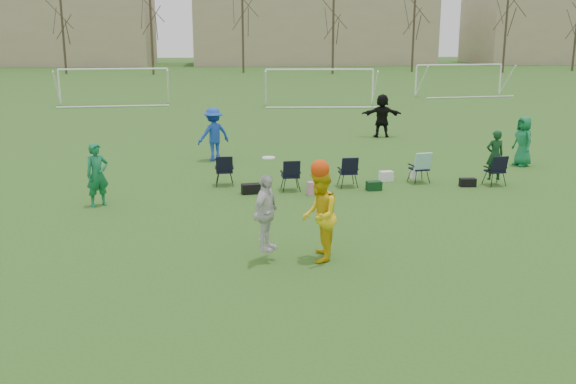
{
  "coord_description": "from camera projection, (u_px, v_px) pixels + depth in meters",
  "views": [
    {
      "loc": [
        -2.42,
        -11.66,
        4.65
      ],
      "look_at": [
        -1.06,
        2.16,
        1.25
      ],
      "focal_mm": 40.0,
      "sensor_mm": 36.0,
      "label": 1
    }
  ],
  "objects": [
    {
      "name": "fielder_green_near",
      "position": [
        97.0,
        175.0,
        17.78
      ],
      "size": [
        0.78,
        0.71,
        1.78
      ],
      "primitive_type": "imported",
      "rotation": [
        0.0,
        0.0,
        0.59
      ],
      "color": "#136C3F",
      "rests_on": "ground"
    },
    {
      "name": "fielder_black",
      "position": [
        382.0,
        116.0,
        29.9
      ],
      "size": [
        1.92,
        0.78,
        2.02
      ],
      "primitive_type": "imported",
      "rotation": [
        0.0,
        0.0,
        3.04
      ],
      "color": "black",
      "rests_on": "ground"
    },
    {
      "name": "center_contest",
      "position": [
        303.0,
        214.0,
        13.39
      ],
      "size": [
        1.98,
        1.1,
        2.22
      ],
      "color": "silver",
      "rests_on": "ground"
    },
    {
      "name": "fielder_blue",
      "position": [
        214.0,
        134.0,
        24.31
      ],
      "size": [
        1.49,
        1.28,
        2.0
      ],
      "primitive_type": "imported",
      "rotation": [
        0.0,
        0.0,
        3.65
      ],
      "color": "#173EB2",
      "rests_on": "ground"
    },
    {
      "name": "fielder_green_far",
      "position": [
        523.0,
        141.0,
        23.3
      ],
      "size": [
        0.75,
        0.99,
        1.81
      ],
      "primitive_type": "imported",
      "rotation": [
        0.0,
        0.0,
        -1.35
      ],
      "color": "#136E3E",
      "rests_on": "ground"
    },
    {
      "name": "ground",
      "position": [
        352.0,
        278.0,
        12.61
      ],
      "size": [
        260.0,
        260.0,
        0.0
      ],
      "primitive_type": "plane",
      "color": "#2A581B",
      "rests_on": "ground"
    },
    {
      "name": "goal_right",
      "position": [
        459.0,
        71.0,
        50.4
      ],
      "size": [
        7.35,
        1.14,
        2.46
      ],
      "rotation": [
        0.0,
        0.0,
        0.14
      ],
      "color": "white",
      "rests_on": "ground"
    },
    {
      "name": "sideline_setup",
      "position": [
        378.0,
        170.0,
        20.26
      ],
      "size": [
        9.22,
        2.22,
        1.74
      ],
      "color": "#103B19",
      "rests_on": "ground"
    },
    {
      "name": "goal_mid",
      "position": [
        319.0,
        77.0,
        43.46
      ],
      "size": [
        7.4,
        0.63,
        2.46
      ],
      "rotation": [
        0.0,
        0.0,
        -0.07
      ],
      "color": "white",
      "rests_on": "ground"
    },
    {
      "name": "building_row",
      "position": [
        280.0,
        27.0,
        104.62
      ],
      "size": [
        126.0,
        16.0,
        13.0
      ],
      "color": "tan",
      "rests_on": "ground"
    },
    {
      "name": "tree_line",
      "position": [
        245.0,
        32.0,
        78.94
      ],
      "size": [
        110.28,
        3.28,
        11.4
      ],
      "color": "#382B21",
      "rests_on": "ground"
    },
    {
      "name": "goal_left",
      "position": [
        114.0,
        76.0,
        44.07
      ],
      "size": [
        7.39,
        0.76,
        2.46
      ],
      "rotation": [
        0.0,
        0.0,
        0.09
      ],
      "color": "white",
      "rests_on": "ground"
    }
  ]
}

